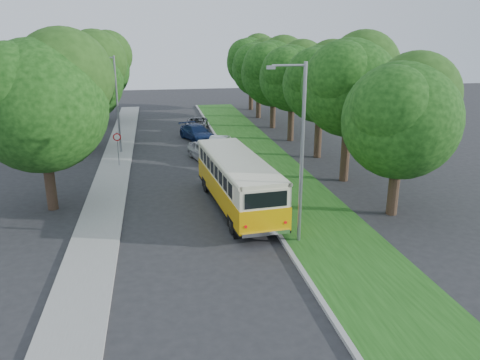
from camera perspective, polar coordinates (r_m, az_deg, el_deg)
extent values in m
plane|color=#252528|center=(23.06, -5.06, -5.81)|extent=(120.00, 120.00, 0.00)
cube|color=gray|center=(28.16, 1.25, -1.21)|extent=(0.20, 70.00, 0.15)
cube|color=#1A4913|center=(28.71, 5.85, -0.95)|extent=(4.50, 70.00, 0.13)
cube|color=gray|center=(27.79, -15.98, -2.19)|extent=(2.20, 70.00, 0.12)
cylinder|color=#332319|center=(25.39, 18.28, -0.43)|extent=(0.56, 0.56, 3.35)
sphere|color=black|center=(24.63, 19.01, 6.86)|extent=(5.85, 5.85, 5.85)
sphere|color=black|center=(25.47, 20.67, 9.68)|extent=(4.38, 4.38, 4.38)
sphere|color=black|center=(23.46, 18.15, 8.27)|extent=(4.09, 4.09, 4.09)
cylinder|color=#332319|center=(30.38, 12.75, 3.79)|extent=(0.56, 0.56, 4.26)
sphere|color=black|center=(29.74, 13.24, 10.87)|extent=(5.98, 5.98, 5.98)
sphere|color=black|center=(30.61, 14.80, 13.19)|extent=(4.49, 4.49, 4.49)
sphere|color=black|center=(28.64, 12.26, 12.20)|extent=(4.19, 4.19, 4.19)
cylinder|color=#332319|center=(35.97, 9.53, 5.82)|extent=(0.56, 0.56, 3.95)
sphere|color=black|center=(35.45, 9.82, 11.39)|extent=(5.61, 5.61, 5.61)
sphere|color=black|center=(36.22, 11.10, 13.23)|extent=(4.21, 4.21, 4.21)
sphere|color=black|center=(34.44, 8.93, 12.44)|extent=(3.92, 3.92, 3.92)
cylinder|color=#332319|center=(41.46, 6.23, 7.42)|extent=(0.56, 0.56, 3.86)
sphere|color=black|center=(41.00, 6.39, 12.21)|extent=(5.64, 5.64, 5.64)
sphere|color=black|center=(41.75, 7.56, 13.82)|extent=(4.23, 4.23, 4.23)
sphere|color=black|center=(40.04, 5.53, 13.13)|extent=(3.95, 3.95, 3.95)
cylinder|color=#332319|center=(47.16, 4.03, 8.51)|extent=(0.56, 0.56, 3.58)
sphere|color=black|center=(46.74, 4.12, 12.80)|extent=(6.36, 6.36, 6.36)
sphere|color=black|center=(47.56, 5.30, 14.39)|extent=(4.77, 4.77, 4.77)
sphere|color=black|center=(45.69, 3.21, 13.71)|extent=(4.45, 4.45, 4.45)
cylinder|color=#332319|center=(52.89, 2.27, 9.57)|extent=(0.56, 0.56, 3.68)
sphere|color=black|center=(52.53, 2.32, 13.32)|extent=(5.91, 5.91, 5.91)
sphere|color=black|center=(53.27, 3.31, 14.64)|extent=(4.43, 4.43, 4.43)
sphere|color=black|center=(51.58, 1.52, 14.07)|extent=(4.14, 4.14, 4.14)
cylinder|color=#332319|center=(58.77, 1.35, 10.55)|extent=(0.56, 0.56, 4.05)
sphere|color=black|center=(58.44, 1.37, 14.12)|extent=(5.97, 5.97, 5.97)
sphere|color=black|center=(59.19, 2.28, 15.31)|extent=(4.48, 4.48, 4.48)
sphere|color=black|center=(57.49, 0.63, 14.81)|extent=(4.18, 4.18, 4.18)
cylinder|color=#332319|center=(26.75, -22.23, 0.41)|extent=(0.56, 0.56, 3.68)
sphere|color=black|center=(25.99, -23.17, 8.25)|extent=(6.80, 6.80, 6.80)
sphere|color=black|center=(26.28, -20.64, 11.62)|extent=(5.10, 5.10, 5.10)
sphere|color=black|center=(25.32, -26.07, 9.63)|extent=(4.76, 4.76, 4.76)
cylinder|color=#332319|center=(40.19, -18.46, 6.17)|extent=(0.56, 0.56, 3.68)
sphere|color=black|center=(39.69, -18.98, 11.43)|extent=(6.80, 6.80, 6.80)
sphere|color=black|center=(40.11, -17.31, 13.59)|extent=(5.10, 5.10, 5.10)
sphere|color=black|center=(38.94, -20.79, 12.41)|extent=(4.76, 4.76, 4.76)
cylinder|color=#332319|center=(51.94, -16.78, 8.71)|extent=(0.56, 0.56, 3.68)
sphere|color=black|center=(51.56, -17.14, 12.78)|extent=(6.80, 6.80, 6.80)
sphere|color=black|center=(52.04, -15.86, 14.43)|extent=(5.10, 5.10, 5.10)
sphere|color=black|center=(50.79, -18.50, 13.56)|extent=(4.76, 4.76, 4.76)
cylinder|color=gray|center=(20.25, 7.55, 2.76)|extent=(0.16, 0.16, 8.00)
cylinder|color=gray|center=(19.43, 5.99, 13.72)|extent=(1.40, 0.10, 0.10)
cube|color=gray|center=(19.24, 3.78, 13.53)|extent=(0.35, 0.16, 0.14)
cylinder|color=gray|center=(37.60, -14.71, 8.74)|extent=(0.16, 0.16, 7.50)
cylinder|color=gray|center=(37.32, -16.25, 14.13)|extent=(1.40, 0.10, 0.10)
cube|color=gray|center=(37.40, -17.41, 13.92)|extent=(0.35, 0.16, 0.14)
cylinder|color=gray|center=(34.14, -14.65, 3.62)|extent=(0.06, 0.06, 2.50)
cone|color=red|center=(33.90, -14.77, 5.08)|extent=(0.56, 0.02, 0.56)
cone|color=white|center=(33.89, -14.77, 5.07)|extent=(0.40, 0.02, 0.40)
imported|color=#A9A9AD|center=(34.98, -4.32, 3.54)|extent=(2.63, 4.41, 1.41)
imported|color=silver|center=(37.09, -2.67, 4.28)|extent=(2.64, 4.14, 1.29)
imported|color=navy|center=(41.79, -5.27, 5.77)|extent=(3.30, 5.00, 1.35)
imported|color=#4F5156|center=(46.32, -5.31, 6.84)|extent=(2.69, 4.65, 1.22)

